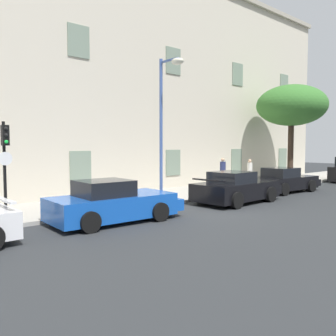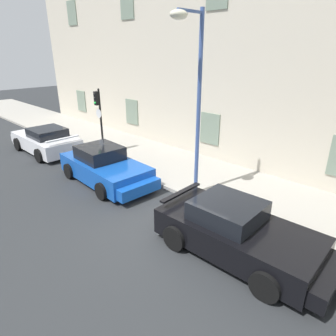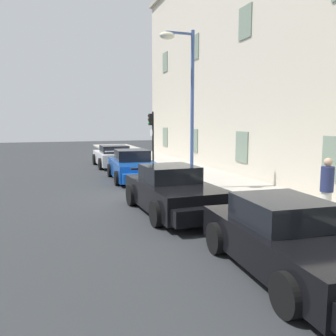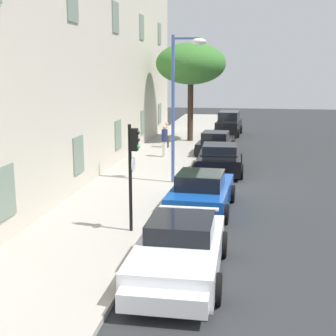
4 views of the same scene
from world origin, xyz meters
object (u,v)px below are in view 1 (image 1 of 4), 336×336
sportscar_yellow_flank (116,203)px  pedestrian_strolling (223,172)px  sportscar_white_middle (238,188)px  tree_near_kerb (292,106)px  street_lamp (167,104)px  traffic_light (5,153)px  pedestrian_admiring (250,171)px  sportscar_tail_end (285,181)px

sportscar_yellow_flank → pedestrian_strolling: bearing=17.9°
sportscar_white_middle → tree_near_kerb: (9.04, 2.56, 4.61)m
sportscar_yellow_flank → street_lamp: (3.41, 1.20, 3.75)m
traffic_light → pedestrian_admiring: traffic_light is taller
pedestrian_admiring → tree_near_kerb: bearing=-19.7°
sportscar_yellow_flank → pedestrian_strolling: 9.74m
sportscar_white_middle → sportscar_tail_end: (4.96, 0.51, -0.03)m
sportscar_tail_end → pedestrian_strolling: bearing=128.6°
street_lamp → pedestrian_admiring: size_ratio=3.93×
traffic_light → street_lamp: (6.46, -0.60, 2.01)m
street_lamp → traffic_light: bearing=174.7°
sportscar_yellow_flank → sportscar_tail_end: sportscar_yellow_flank is taller
sportscar_white_middle → tree_near_kerb: tree_near_kerb is taller
pedestrian_admiring → sportscar_white_middle: bearing=-148.6°
sportscar_yellow_flank → traffic_light: bearing=149.6°
sportscar_tail_end → pedestrian_admiring: bearing=72.0°
sportscar_tail_end → sportscar_yellow_flank: bearing=-178.6°
sportscar_tail_end → traffic_light: 14.67m
traffic_light → tree_near_kerb: bearing=1.6°
sportscar_white_middle → sportscar_tail_end: 4.99m
sportscar_yellow_flank → traffic_light: 3.95m
sportscar_white_middle → street_lamp: size_ratio=0.75×
pedestrian_admiring → sportscar_tail_end: bearing=-108.0°
sportscar_yellow_flank → pedestrian_admiring: size_ratio=2.99×
pedestrian_strolling → tree_near_kerb: bearing=-6.2°
tree_near_kerb → sportscar_white_middle: bearing=-164.2°
sportscar_white_middle → traffic_light: (-9.52, 2.04, 1.73)m
sportscar_white_middle → traffic_light: size_ratio=1.43×
tree_near_kerb → pedestrian_admiring: bearing=160.3°
sportscar_white_middle → traffic_light: traffic_light is taller
traffic_light → street_lamp: street_lamp is taller
sportscar_yellow_flank → traffic_light: traffic_light is taller
street_lamp → pedestrian_admiring: (9.05, 2.22, -3.42)m
sportscar_tail_end → pedestrian_admiring: 3.32m
sportscar_white_middle → tree_near_kerb: 10.47m
sportscar_tail_end → street_lamp: (-8.02, 0.93, 3.77)m
sportscar_white_middle → traffic_light: bearing=167.9°
tree_near_kerb → pedestrian_strolling: 7.56m
pedestrian_strolling → pedestrian_admiring: bearing=7.6°
sportscar_white_middle → pedestrian_admiring: size_ratio=2.96×
tree_near_kerb → pedestrian_strolling: size_ratio=3.70×
sportscar_yellow_flank → sportscar_tail_end: size_ratio=1.01×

